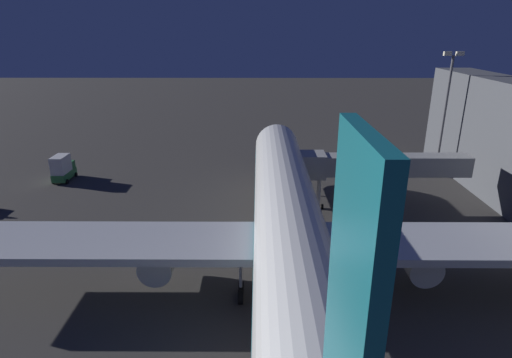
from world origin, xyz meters
The scene contains 7 objects.
ground_plane centered at (0.00, 0.00, 0.00)m, with size 320.00×320.00×0.00m, color #383533.
airliner_at_gate centered at (0.00, 10.91, 5.87)m, with size 59.35×60.50×19.80m.
jet_bridge centered at (-11.57, -6.38, 5.98)m, with size 21.49×3.40×7.52m.
apron_floodlight_mast centered at (-25.50, -19.04, 11.02)m, with size 2.90×0.50×19.12m.
cargo_truck_aft centered at (32.82, -16.90, 2.01)m, with size 2.36×4.67×4.08m.
traffic_cone_nose_port centered at (-2.20, -18.02, 0.28)m, with size 0.36×0.36×0.55m, color orange.
traffic_cone_nose_starboard centered at (2.20, -18.02, 0.28)m, with size 0.36×0.36×0.55m, color orange.
Camera 1 is at (2.72, 43.59, 22.19)m, focal length 29.18 mm.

